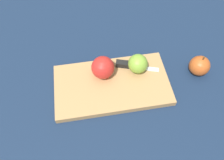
% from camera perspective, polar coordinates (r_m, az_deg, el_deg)
% --- Properties ---
extents(ground_plane, '(4.00, 4.00, 0.00)m').
position_cam_1_polar(ground_plane, '(0.76, -0.00, -1.74)').
color(ground_plane, '#14233D').
extents(cutting_board, '(0.40, 0.23, 0.02)m').
position_cam_1_polar(cutting_board, '(0.75, -0.00, -1.30)').
color(cutting_board, '#A37A4C').
rests_on(cutting_board, ground_plane).
extents(apple_half_left, '(0.08, 0.08, 0.08)m').
position_cam_1_polar(apple_half_left, '(0.73, -2.38, 3.28)').
color(apple_half_left, red).
rests_on(apple_half_left, cutting_board).
extents(apple_half_right, '(0.07, 0.07, 0.07)m').
position_cam_1_polar(apple_half_right, '(0.75, 6.79, 4.24)').
color(apple_half_right, olive).
rests_on(apple_half_right, cutting_board).
extents(knife, '(0.15, 0.07, 0.02)m').
position_cam_1_polar(knife, '(0.77, 3.95, 3.99)').
color(knife, silver).
rests_on(knife, cutting_board).
extents(apple_whole, '(0.07, 0.07, 0.08)m').
position_cam_1_polar(apple_whole, '(0.82, 21.85, 3.52)').
color(apple_whole, '#AD4C1E').
rests_on(apple_whole, ground_plane).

